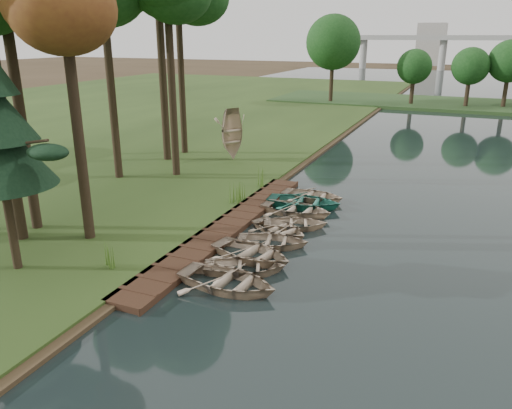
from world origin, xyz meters
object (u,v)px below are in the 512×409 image
at_px(rowboat_1, 245,265).
at_px(rowboat_0, 228,279).
at_px(stored_rowboat, 232,154).
at_px(rowboat_2, 252,251).
at_px(boardwalk, 228,227).

bearing_deg(rowboat_1, rowboat_0, 157.07).
xyz_separation_m(rowboat_1, stored_rowboat, (-7.91, 15.40, 0.30)).
bearing_deg(rowboat_1, stored_rowboat, 5.59).
relative_size(rowboat_1, rowboat_2, 0.89).
relative_size(rowboat_0, rowboat_1, 1.19).
height_order(rowboat_1, rowboat_2, rowboat_2).
bearing_deg(stored_rowboat, rowboat_2, -123.06).
xyz_separation_m(boardwalk, rowboat_0, (2.56, -5.20, 0.29)).
height_order(boardwalk, stored_rowboat, stored_rowboat).
relative_size(boardwalk, rowboat_1, 5.07).
bearing_deg(rowboat_2, stored_rowboat, 41.23).
height_order(rowboat_1, stored_rowboat, stored_rowboat).
height_order(rowboat_2, stored_rowboat, stored_rowboat).
xyz_separation_m(boardwalk, rowboat_1, (2.59, -3.82, 0.23)).
bearing_deg(boardwalk, rowboat_1, -55.79).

